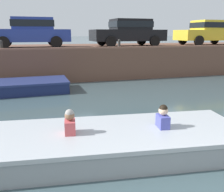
{
  "coord_description": "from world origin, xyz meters",
  "views": [
    {
      "loc": [
        -1.94,
        -0.75,
        2.38
      ],
      "look_at": [
        -0.59,
        4.0,
        1.13
      ],
      "focal_mm": 40.0,
      "sensor_mm": 36.0,
      "label": 1
    }
  ],
  "objects": [
    {
      "name": "far_quay_wall",
      "position": [
        0.0,
        14.42,
        0.82
      ],
      "size": [
        60.0,
        6.0,
        1.64
      ],
      "primitive_type": "cube",
      "color": "brown",
      "rests_on": "ground"
    },
    {
      "name": "far_wall_coping",
      "position": [
        0.0,
        11.54,
        1.68
      ],
      "size": [
        60.0,
        0.24,
        0.08
      ],
      "primitive_type": "cube",
      "color": "brown",
      "rests_on": "far_quay_wall"
    },
    {
      "name": "motorboat_passing",
      "position": [
        -0.94,
        3.73,
        0.26
      ],
      "size": [
        6.61,
        2.49,
        0.99
      ],
      "color": "#93999E",
      "rests_on": "ground"
    },
    {
      "name": "mooring_bollard_east",
      "position": [
        1.97,
        11.67,
        1.88
      ],
      "size": [
        0.15,
        0.15,
        0.45
      ],
      "color": "#2D2B28",
      "rests_on": "far_quay_wall"
    },
    {
      "name": "car_left_inner_blue",
      "position": [
        -2.35,
        13.57,
        2.48
      ],
      "size": [
        4.17,
        2.13,
        1.54
      ],
      "color": "#233893",
      "rests_on": "far_quay_wall"
    },
    {
      "name": "ground_plane",
      "position": [
        0.0,
        5.71,
        0.0
      ],
      "size": [
        400.0,
        400.0,
        0.0
      ],
      "primitive_type": "plane",
      "color": "#3D5156"
    },
    {
      "name": "mooring_bollard_mid",
      "position": [
        -3.62,
        11.67,
        1.88
      ],
      "size": [
        0.15,
        0.15,
        0.45
      ],
      "color": "#2D2B28",
      "rests_on": "far_quay_wall"
    },
    {
      "name": "car_centre_black",
      "position": [
        3.15,
        13.57,
        2.48
      ],
      "size": [
        4.36,
        2.13,
        1.54
      ],
      "color": "black",
      "rests_on": "far_quay_wall"
    },
    {
      "name": "car_right_inner_yellow",
      "position": [
        8.66,
        13.56,
        2.48
      ],
      "size": [
        4.07,
        2.02,
        1.54
      ],
      "color": "yellow",
      "rests_on": "far_quay_wall"
    }
  ]
}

